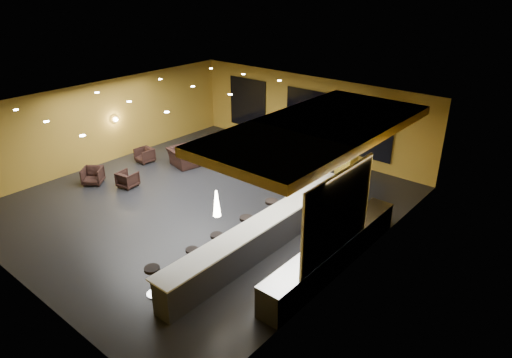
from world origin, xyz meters
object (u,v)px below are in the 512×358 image
Objects in this scene: pendant_2 at (324,149)px; column at (347,152)px; pendant_1 at (278,172)px; staff_b at (349,200)px; armchair_b at (128,179)px; bar_stool_5 at (291,199)px; staff_c at (357,201)px; bar_stool_0 at (153,277)px; armchair_a at (93,176)px; bar_stool_2 at (217,243)px; bar_counter at (266,235)px; pendant_0 at (217,203)px; bar_stool_3 at (246,226)px; bar_stool_4 at (271,209)px; bar_stool_1 at (192,257)px; prep_counter at (333,254)px; armchair_c at (145,155)px; armchair_d at (183,157)px; staff_a at (338,201)px; bar_stool_6 at (310,190)px.

column is at bearing 90.00° from pendant_2.
pendant_1 reaches higher than staff_b.
armchair_b is 6.50m from bar_stool_5.
staff_c reaches higher than bar_stool_0.
bar_stool_2 is at bearing -42.93° from armchair_a.
pendant_2 is 0.41× the size of staff_c.
bar_counter is at bearing 75.79° from bar_stool_0.
bar_counter is 2.29× the size of column.
pendant_0 is 0.84× the size of bar_stool_3.
staff_c is 2.30× the size of armchair_a.
pendant_0 reaches higher than bar_stool_4.
staff_c is at bearing 0.12° from pendant_2.
bar_stool_1 is 2.13m from bar_stool_3.
prep_counter is 2.91m from bar_stool_4.
pendant_2 is 0.94× the size of armchair_a.
armchair_c is at bearing -172.75° from pendant_2.
prep_counter is at bearing 174.61° from armchair_b.
armchair_a is 3.75m from armchair_d.
bar_counter is 11.43× the size of pendant_2.
staff_c is at bearing 65.94° from staff_a.
column is 2.19× the size of staff_b.
bar_stool_0 is 0.97× the size of bar_stool_5.
bar_stool_1 is at bearing -137.15° from prep_counter.
armchair_a is (-8.08, 1.25, -2.01)m from pendant_0.
armchair_a is at bearing 20.64° from armchair_b.
armchair_a is 1.03× the size of bar_stool_1.
bar_stool_2 is 4.64m from bar_stool_6.
armchair_c is (-0.26, 2.69, -0.02)m from armchair_a.
column is 4.76× the size of bar_stool_6.
pendant_0 is 4.85m from staff_a.
bar_stool_3 is at bearing -100.98° from staff_b.
armchair_b is 0.82× the size of bar_stool_3.
bar_stool_6 is at bearing 97.55° from pendant_0.
bar_stool_4 is at bearing 89.58° from bar_stool_2.
bar_stool_6 is at bearing 170.10° from staff_a.
staff_a is 8.16m from armchair_b.
armchair_a is at bearing 176.13° from bar_stool_2.
bar_stool_0 reaches higher than armchair_a.
pendant_2 is at bearing 76.10° from bar_stool_3.
pendant_1 is 2.63m from bar_stool_5.
bar_counter is 9.61× the size of bar_stool_0.
bar_counter is at bearing 68.06° from bar_stool_1.
prep_counter reaches higher than bar_stool_0.
column reaches higher than armchair_c.
bar_counter is at bearing -91.79° from staff_a.
bar_counter is 9.54× the size of bar_stool_3.
staff_a is 2.21× the size of bar_stool_0.
armchair_b is at bearing 168.62° from bar_stool_2.
pendant_1 is 2.04m from bar_stool_3.
column is at bearing 81.96° from bar_stool_2.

